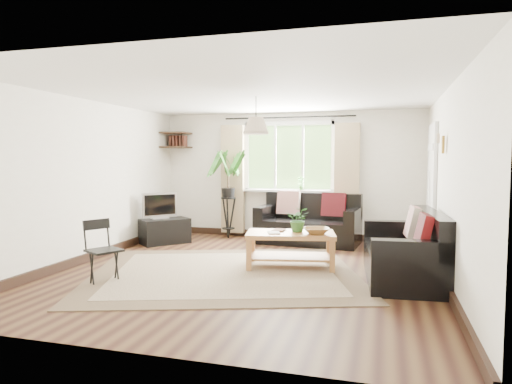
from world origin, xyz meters
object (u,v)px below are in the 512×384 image
(sofa_right, at_px, (403,247))
(folding_chair, at_px, (104,252))
(sofa_back, at_px, (308,220))
(palm_stand, at_px, (228,194))
(tv_stand, at_px, (165,231))
(coffee_table, at_px, (290,250))

(sofa_right, height_order, folding_chair, sofa_right)
(sofa_back, bearing_deg, palm_stand, -178.79)
(palm_stand, distance_m, folding_chair, 3.44)
(tv_stand, bearing_deg, coffee_table, -73.51)
(sofa_back, height_order, tv_stand, sofa_back)
(tv_stand, bearing_deg, folding_chair, -128.14)
(palm_stand, height_order, folding_chair, palm_stand)
(tv_stand, bearing_deg, palm_stand, -6.75)
(sofa_right, bearing_deg, palm_stand, -130.70)
(sofa_back, bearing_deg, coffee_table, -82.66)
(sofa_back, distance_m, coffee_table, 1.89)
(coffee_table, xyz_separation_m, tv_stand, (-2.54, 1.17, -0.03))
(sofa_back, height_order, sofa_right, sofa_back)
(coffee_table, height_order, tv_stand, coffee_table)
(tv_stand, xyz_separation_m, folding_chair, (0.48, -2.55, 0.16))
(folding_chair, bearing_deg, sofa_right, -43.53)
(sofa_back, xyz_separation_m, tv_stand, (-2.48, -0.71, -0.20))
(coffee_table, bearing_deg, sofa_right, -9.11)
(folding_chair, bearing_deg, tv_stand, 39.23)
(coffee_table, height_order, palm_stand, palm_stand)
(coffee_table, distance_m, palm_stand, 2.64)
(sofa_back, height_order, folding_chair, sofa_back)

